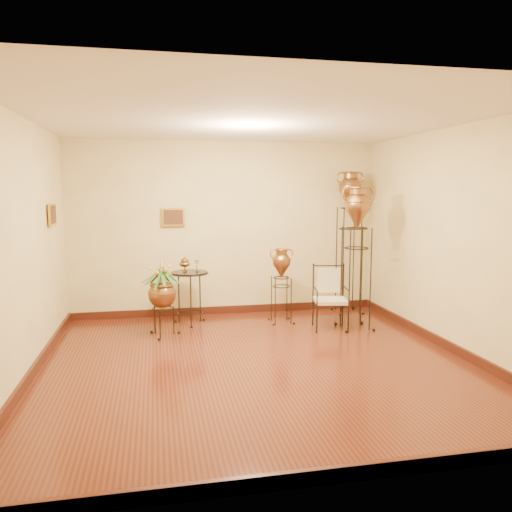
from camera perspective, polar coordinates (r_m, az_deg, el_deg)
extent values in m
plane|color=#5A2315|center=(5.99, 0.13, -12.16)|extent=(5.00, 5.00, 0.00)
cube|color=#3E160E|center=(8.32, -3.32, -6.13)|extent=(5.00, 0.04, 0.12)
cube|color=#3E160E|center=(3.79, 8.36, -23.56)|extent=(5.00, 0.04, 0.12)
cube|color=#3E160E|center=(6.01, -24.28, -12.15)|extent=(0.04, 5.00, 0.12)
cube|color=#3E160E|center=(6.88, 21.09, -9.52)|extent=(0.04, 5.00, 0.12)
cube|color=gold|center=(8.00, -9.44, 4.40)|extent=(0.36, 0.03, 0.29)
cube|color=gold|center=(7.11, -22.26, 4.39)|extent=(0.03, 0.36, 0.29)
cube|color=beige|center=(7.37, 8.50, -5.07)|extent=(0.52, 0.49, 0.05)
cube|color=beige|center=(7.32, 8.54, -3.05)|extent=(0.35, 0.09, 0.36)
cylinder|color=black|center=(7.59, -7.61, -1.87)|extent=(0.55, 0.55, 0.02)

